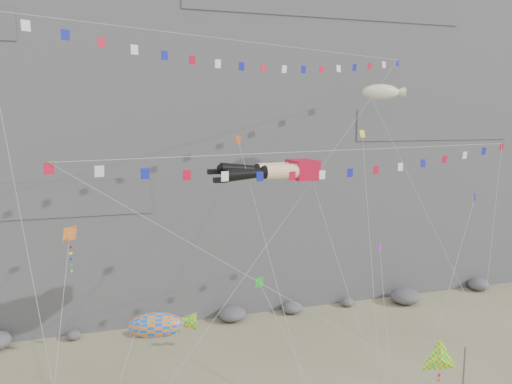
{
  "coord_description": "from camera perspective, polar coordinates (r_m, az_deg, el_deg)",
  "views": [
    {
      "loc": [
        -11.06,
        -26.11,
        18.76
      ],
      "look_at": [
        -0.16,
        9.0,
        13.31
      ],
      "focal_mm": 35.0,
      "sensor_mm": 36.0,
      "label": 1
    }
  ],
  "objects": [
    {
      "name": "small_kite_e",
      "position": [
        36.62,
        23.62,
        -1.0
      ],
      "size": [
        9.99,
        6.9,
        17.55
      ],
      "color": "#12189E",
      "rests_on": "ground"
    },
    {
      "name": "small_kite_a",
      "position": [
        34.69,
        -1.85,
        5.2
      ],
      "size": [
        1.67,
        14.43,
        22.14
      ],
      "color": "#DC4C12",
      "rests_on": "ground"
    },
    {
      "name": "delta_kite",
      "position": [
        30.69,
        20.29,
        -17.58
      ],
      "size": [
        7.03,
        4.43,
        8.87
      ],
      "color": "yellow",
      "rests_on": "ground"
    },
    {
      "name": "flag_banner_upper",
      "position": [
        35.69,
        -0.39,
        16.69
      ],
      "size": [
        30.94,
        17.3,
        28.92
      ],
      "color": "red",
      "rests_on": "ground"
    },
    {
      "name": "anchor_pole_right",
      "position": [
        37.94,
        22.64,
        -18.66
      ],
      "size": [
        0.12,
        0.12,
        3.76
      ],
      "primitive_type": "cylinder",
      "color": "slate",
      "rests_on": "ground"
    },
    {
      "name": "harlequin_kite",
      "position": [
        30.8,
        -20.54,
        -4.59
      ],
      "size": [
        2.52,
        8.26,
        14.19
      ],
      "color": "red",
      "rests_on": "ground"
    },
    {
      "name": "small_kite_b",
      "position": [
        37.36,
        13.96,
        -6.35
      ],
      "size": [
        5.84,
        11.78,
        15.46
      ],
      "color": "purple",
      "rests_on": "ground"
    },
    {
      "name": "cliff",
      "position": [
        59.48,
        -6.65,
        14.41
      ],
      "size": [
        80.0,
        28.0,
        50.0
      ],
      "primitive_type": "cube",
      "color": "slate",
      "rests_on": "ground"
    },
    {
      "name": "legs_kite",
      "position": [
        34.23,
        2.23,
        2.44
      ],
      "size": [
        7.65,
        15.3,
        20.64
      ],
      "rotation": [
        0.0,
        0.0,
        0.07
      ],
      "color": "red",
      "rests_on": "ground"
    },
    {
      "name": "fish_windsock",
      "position": [
        28.02,
        -11.35,
        -14.71
      ],
      "size": [
        6.58,
        4.95,
        9.74
      ],
      "color": "orange",
      "rests_on": "ground"
    },
    {
      "name": "blimp_windsock",
      "position": [
        44.1,
        14.08,
        10.98
      ],
      "size": [
        4.51,
        15.63,
        25.62
      ],
      "color": "beige",
      "rests_on": "ground"
    },
    {
      "name": "small_kite_d",
      "position": [
        37.29,
        12.09,
        6.01
      ],
      "size": [
        5.5,
        13.0,
        22.03
      ],
      "color": "yellow",
      "rests_on": "ground"
    },
    {
      "name": "small_kite_c",
      "position": [
        29.27,
        0.48,
        -10.51
      ],
      "size": [
        4.12,
        6.8,
        11.68
      ],
      "color": "green",
      "rests_on": "ground"
    },
    {
      "name": "talus_boulders",
      "position": [
        48.07,
        -2.73,
        -13.77
      ],
      "size": [
        60.0,
        3.0,
        1.2
      ],
      "primitive_type": null,
      "color": "#5F5E63",
      "rests_on": "ground"
    },
    {
      "name": "flag_banner_lower",
      "position": [
        31.71,
        9.26,
        4.68
      ],
      "size": [
        32.88,
        7.85,
        19.43
      ],
      "color": "red",
      "rests_on": "ground"
    }
  ]
}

